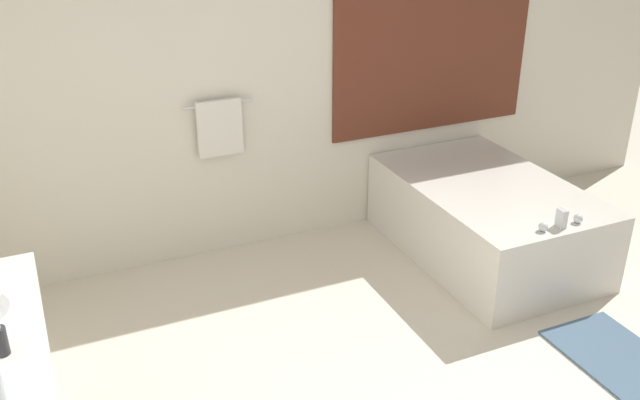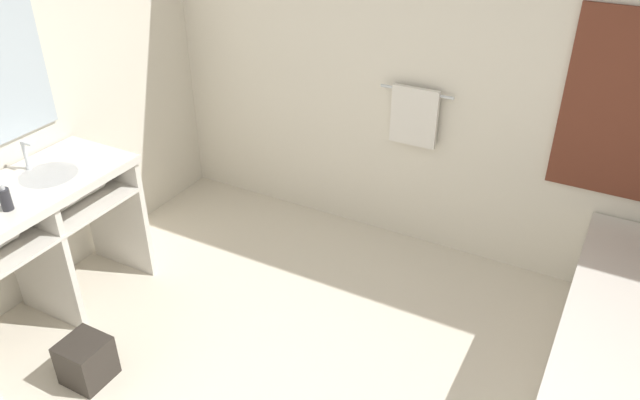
% 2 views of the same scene
% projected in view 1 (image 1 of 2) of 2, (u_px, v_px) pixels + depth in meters
% --- Properties ---
extents(wall_back_with_blinds, '(7.40, 0.13, 2.70)m').
position_uv_depth(wall_back_with_blinds, '(262.00, 68.00, 4.97)').
color(wall_back_with_blinds, silver).
rests_on(wall_back_with_blinds, ground_plane).
extents(bathtub, '(1.06, 1.68, 0.69)m').
position_uv_depth(bathtub, '(486.00, 215.00, 5.20)').
color(bathtub, silver).
rests_on(bathtub, ground_plane).
extents(soap_dispenser, '(0.06, 0.06, 0.15)m').
position_uv_depth(soap_dispenser, '(0.00, 340.00, 2.75)').
color(soap_dispenser, '#28282D').
rests_on(soap_dispenser, vanity_counter).
extents(bath_mat, '(0.52, 0.83, 0.02)m').
position_uv_depth(bath_mat, '(621.00, 360.00, 4.17)').
color(bath_mat, slate).
rests_on(bath_mat, ground_plane).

